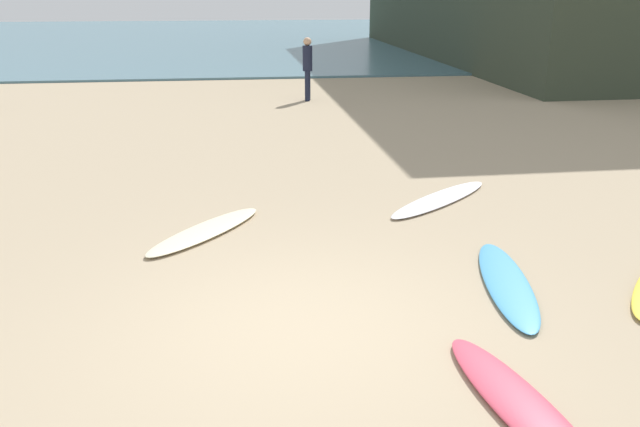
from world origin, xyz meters
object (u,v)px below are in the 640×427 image
(surfboard_0, at_px, (206,231))
(beachgoer_near, at_px, (308,65))
(surfboard_2, at_px, (507,283))
(surfboard_5, at_px, (522,406))
(surfboard_4, at_px, (440,199))

(surfboard_0, bearing_deg, beachgoer_near, -64.77)
(surfboard_0, height_order, surfboard_2, surfboard_0)
(surfboard_2, bearing_deg, surfboard_0, -20.39)
(surfboard_2, relative_size, surfboard_5, 1.08)
(surfboard_0, height_order, surfboard_5, surfboard_5)
(surfboard_4, distance_m, beachgoer_near, 9.81)
(beachgoer_near, bearing_deg, surfboard_4, -160.95)
(surfboard_0, relative_size, surfboard_4, 0.87)
(surfboard_2, xyz_separation_m, surfboard_5, (-0.79, -2.23, 0.01))
(surfboard_5, distance_m, beachgoer_near, 15.07)
(surfboard_0, distance_m, surfboard_2, 4.03)
(surfboard_5, bearing_deg, surfboard_2, 61.09)
(surfboard_5, bearing_deg, beachgoer_near, 80.84)
(surfboard_5, bearing_deg, surfboard_0, 111.96)
(surfboard_5, relative_size, beachgoer_near, 1.21)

